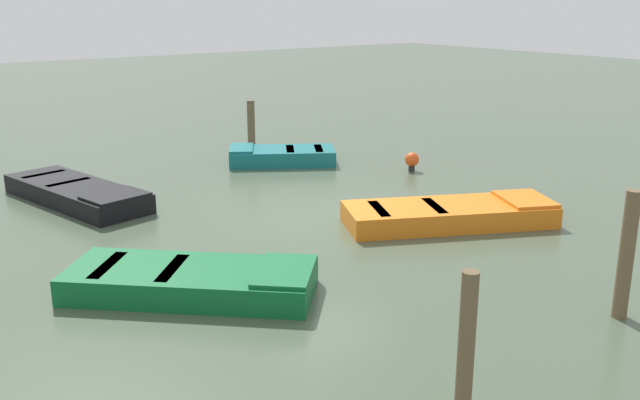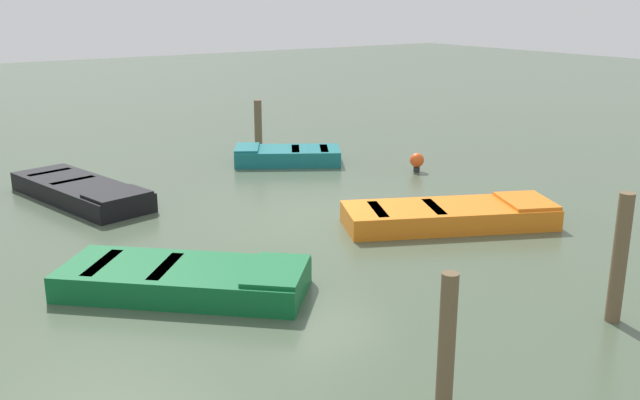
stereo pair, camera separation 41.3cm
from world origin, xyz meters
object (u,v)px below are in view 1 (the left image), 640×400
(mooring_piling_mid_right, at_px, (626,255))
(marker_buoy, at_px, (412,160))
(rowboat_black, at_px, (77,193))
(rowboat_green, at_px, (193,280))
(mooring_piling_near_right, at_px, (466,344))
(rowboat_teal, at_px, (281,156))
(mooring_piling_far_right, at_px, (251,126))
(rowboat_orange, at_px, (451,214))

(mooring_piling_mid_right, distance_m, marker_buoy, 8.71)
(rowboat_black, distance_m, mooring_piling_mid_right, 10.95)
(rowboat_green, relative_size, mooring_piling_near_right, 2.26)
(rowboat_green, xyz_separation_m, rowboat_teal, (6.40, -5.73, 0.00))
(rowboat_green, distance_m, mooring_piling_near_right, 4.67)
(rowboat_teal, xyz_separation_m, mooring_piling_far_right, (1.89, -0.21, 0.51))
(rowboat_green, bearing_deg, mooring_piling_mid_right, -0.63)
(mooring_piling_near_right, bearing_deg, rowboat_black, 4.02)
(rowboat_black, height_order, mooring_piling_far_right, mooring_piling_far_right)
(rowboat_orange, height_order, mooring_piling_far_right, mooring_piling_far_right)
(rowboat_green, xyz_separation_m, mooring_piling_far_right, (8.29, -5.94, 0.51))
(rowboat_green, bearing_deg, mooring_piling_near_right, -35.89)
(rowboat_green, height_order, mooring_piling_near_right, mooring_piling_near_right)
(rowboat_orange, relative_size, mooring_piling_mid_right, 2.33)
(rowboat_teal, xyz_separation_m, mooring_piling_near_right, (-10.94, 4.83, 0.59))
(rowboat_black, distance_m, mooring_piling_near_right, 10.47)
(rowboat_teal, height_order, rowboat_black, same)
(rowboat_teal, bearing_deg, marker_buoy, 161.73)
(mooring_piling_near_right, relative_size, marker_buoy, 3.36)
(rowboat_black, distance_m, marker_buoy, 8.06)
(mooring_piling_near_right, xyz_separation_m, mooring_piling_far_right, (12.84, -5.04, -0.08))
(rowboat_teal, xyz_separation_m, rowboat_black, (-0.52, 5.56, -0.00))
(mooring_piling_mid_right, bearing_deg, rowboat_black, 22.85)
(rowboat_green, bearing_deg, rowboat_teal, 91.01)
(rowboat_teal, relative_size, marker_buoy, 6.27)
(rowboat_orange, distance_m, mooring_piling_far_right, 8.22)
(marker_buoy, bearing_deg, mooring_piling_far_right, 23.83)
(rowboat_green, relative_size, rowboat_orange, 0.86)
(mooring_piling_mid_right, distance_m, mooring_piling_far_right, 12.57)
(mooring_piling_near_right, xyz_separation_m, marker_buoy, (8.30, -7.05, -0.52))
(rowboat_teal, relative_size, mooring_piling_near_right, 1.87)
(rowboat_teal, xyz_separation_m, marker_buoy, (-2.65, -2.21, 0.07))
(rowboat_green, distance_m, rowboat_teal, 8.59)
(rowboat_orange, bearing_deg, mooring_piling_near_right, -109.53)
(mooring_piling_mid_right, relative_size, mooring_piling_far_right, 1.25)
(rowboat_orange, relative_size, mooring_piling_far_right, 2.92)
(marker_buoy, bearing_deg, rowboat_teal, 39.91)
(mooring_piling_mid_right, xyz_separation_m, marker_buoy, (7.94, -3.54, -0.62))
(rowboat_black, bearing_deg, rowboat_teal, 83.21)
(mooring_piling_far_right, xyz_separation_m, marker_buoy, (-4.54, -2.00, -0.44))
(rowboat_black, relative_size, mooring_piling_far_right, 2.86)
(mooring_piling_near_right, distance_m, mooring_piling_far_right, 13.79)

